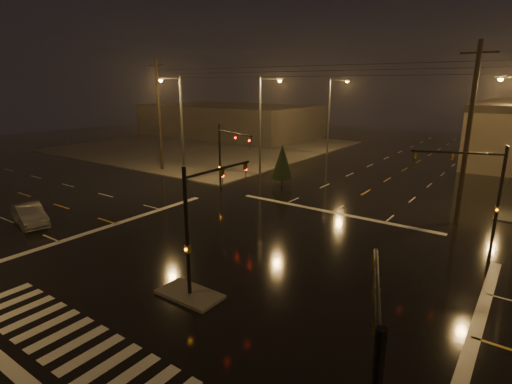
% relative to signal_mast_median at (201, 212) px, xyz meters
% --- Properties ---
extents(ground, '(140.00, 140.00, 0.00)m').
position_rel_signal_mast_median_xyz_m(ground, '(-0.00, 3.07, -3.75)').
color(ground, black).
rests_on(ground, ground).
extents(sidewalk_nw, '(36.00, 36.00, 0.12)m').
position_rel_signal_mast_median_xyz_m(sidewalk_nw, '(-30.00, 33.07, -3.69)').
color(sidewalk_nw, '#4B4943').
rests_on(sidewalk_nw, ground).
extents(median_island, '(3.00, 1.60, 0.15)m').
position_rel_signal_mast_median_xyz_m(median_island, '(-0.00, -0.93, -3.68)').
color(median_island, '#4B4943').
rests_on(median_island, ground).
extents(crosswalk, '(15.00, 2.60, 0.01)m').
position_rel_signal_mast_median_xyz_m(crosswalk, '(-0.00, -5.93, -3.75)').
color(crosswalk, beige).
rests_on(crosswalk, ground).
extents(stop_bar_far, '(16.00, 0.50, 0.01)m').
position_rel_signal_mast_median_xyz_m(stop_bar_far, '(-0.00, 14.07, -3.75)').
color(stop_bar_far, beige).
rests_on(stop_bar_far, ground).
extents(commercial_block, '(30.00, 18.00, 5.60)m').
position_rel_signal_mast_median_xyz_m(commercial_block, '(-35.00, 45.07, -0.95)').
color(commercial_block, '#3B3734').
rests_on(commercial_block, ground).
extents(signal_mast_median, '(0.25, 4.59, 6.00)m').
position_rel_signal_mast_median_xyz_m(signal_mast_median, '(0.00, 0.00, 0.00)').
color(signal_mast_median, black).
rests_on(signal_mast_median, ground).
extents(signal_mast_ne, '(4.84, 1.86, 6.00)m').
position_rel_signal_mast_median_xyz_m(signal_mast_ne, '(9.50, 13.21, 0.04)').
color(signal_mast_ne, black).
rests_on(signal_mast_ne, ground).
extents(signal_mast_nw, '(4.84, 1.86, 6.00)m').
position_rel_signal_mast_median_xyz_m(signal_mast_nw, '(-9.50, 13.21, 0.04)').
color(signal_mast_nw, black).
rests_on(signal_mast_nw, ground).
extents(streetlight_1, '(2.77, 0.32, 10.00)m').
position_rel_signal_mast_median_xyz_m(streetlight_1, '(-11.18, 21.07, 2.05)').
color(streetlight_1, '#38383A').
rests_on(streetlight_1, ground).
extents(streetlight_2, '(2.77, 0.32, 10.00)m').
position_rel_signal_mast_median_xyz_m(streetlight_2, '(-11.18, 37.07, 2.05)').
color(streetlight_2, '#38383A').
rests_on(streetlight_2, ground).
extents(streetlight_5, '(0.32, 2.77, 10.00)m').
position_rel_signal_mast_median_xyz_m(streetlight_5, '(-16.00, 14.26, 2.05)').
color(streetlight_5, '#38383A').
rests_on(streetlight_5, ground).
extents(utility_pole_0, '(2.20, 0.32, 12.00)m').
position_rel_signal_mast_median_xyz_m(utility_pole_0, '(-22.00, 17.07, 2.38)').
color(utility_pole_0, black).
rests_on(utility_pole_0, ground).
extents(utility_pole_1, '(2.20, 0.32, 12.00)m').
position_rel_signal_mast_median_xyz_m(utility_pole_1, '(8.00, 17.07, 2.38)').
color(utility_pole_1, black).
rests_on(utility_pole_1, ground).
extents(conifer_3, '(2.05, 2.05, 3.91)m').
position_rel_signal_mast_median_xyz_m(conifer_3, '(-7.37, 18.81, -1.45)').
color(conifer_3, black).
rests_on(conifer_3, ground).
extents(car_crossing, '(4.63, 2.52, 1.45)m').
position_rel_signal_mast_median_xyz_m(car_crossing, '(-15.57, -0.43, -3.03)').
color(car_crossing, '#55585D').
rests_on(car_crossing, ground).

